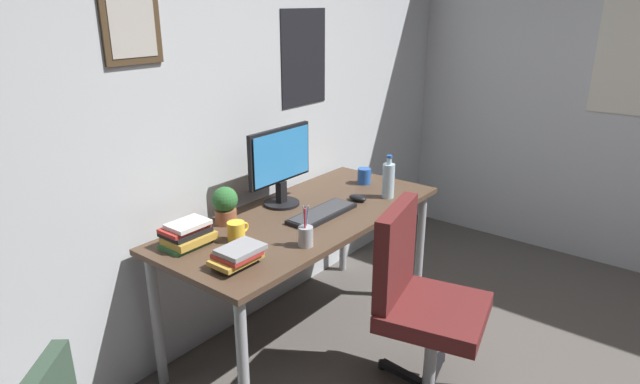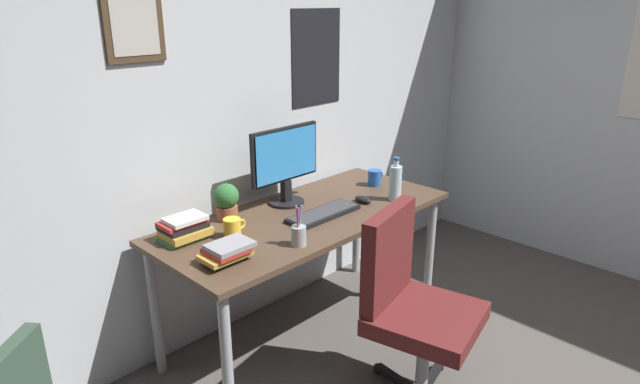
# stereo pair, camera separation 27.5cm
# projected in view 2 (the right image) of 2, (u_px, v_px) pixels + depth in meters

# --- Properties ---
(wall_back) EXTENTS (4.40, 0.10, 2.60)m
(wall_back) POSITION_uv_depth(u_px,v_px,m) (240.00, 102.00, 2.92)
(wall_back) COLOR silver
(wall_back) RESTS_ON ground_plane
(desk) EXTENTS (1.66, 0.72, 0.74)m
(desk) POSITION_uv_depth(u_px,v_px,m) (307.00, 227.00, 2.89)
(desk) COLOR #4C3828
(desk) RESTS_ON ground_plane
(office_chair) EXTENTS (0.58, 0.58, 0.95)m
(office_chair) POSITION_uv_depth(u_px,v_px,m) (411.00, 301.00, 2.45)
(office_chair) COLOR #591E1E
(office_chair) RESTS_ON ground_plane
(monitor) EXTENTS (0.46, 0.20, 0.43)m
(monitor) POSITION_uv_depth(u_px,v_px,m) (285.00, 162.00, 2.94)
(monitor) COLOR black
(monitor) RESTS_ON desk
(keyboard) EXTENTS (0.43, 0.15, 0.03)m
(keyboard) POSITION_uv_depth(u_px,v_px,m) (323.00, 214.00, 2.84)
(keyboard) COLOR black
(keyboard) RESTS_ON desk
(computer_mouse) EXTENTS (0.06, 0.11, 0.04)m
(computer_mouse) POSITION_uv_depth(u_px,v_px,m) (363.00, 199.00, 3.03)
(computer_mouse) COLOR black
(computer_mouse) RESTS_ON desk
(water_bottle) EXTENTS (0.07, 0.07, 0.25)m
(water_bottle) POSITION_uv_depth(u_px,v_px,m) (395.00, 182.00, 3.04)
(water_bottle) COLOR silver
(water_bottle) RESTS_ON desk
(coffee_mug_near) EXTENTS (0.12, 0.08, 0.10)m
(coffee_mug_near) POSITION_uv_depth(u_px,v_px,m) (233.00, 228.00, 2.57)
(coffee_mug_near) COLOR yellow
(coffee_mug_near) RESTS_ON desk
(coffee_mug_far) EXTENTS (0.12, 0.08, 0.10)m
(coffee_mug_far) POSITION_uv_depth(u_px,v_px,m) (375.00, 178.00, 3.30)
(coffee_mug_far) COLOR #2659B2
(coffee_mug_far) RESTS_ON desk
(potted_plant) EXTENTS (0.13, 0.13, 0.20)m
(potted_plant) POSITION_uv_depth(u_px,v_px,m) (226.00, 201.00, 2.76)
(potted_plant) COLOR brown
(potted_plant) RESTS_ON desk
(pen_cup) EXTENTS (0.07, 0.07, 0.20)m
(pen_cup) POSITION_uv_depth(u_px,v_px,m) (299.00, 235.00, 2.49)
(pen_cup) COLOR #9EA0A5
(pen_cup) RESTS_ON desk
(book_stack_left) EXTENTS (0.23, 0.18, 0.11)m
(book_stack_left) POSITION_uv_depth(u_px,v_px,m) (184.00, 228.00, 2.55)
(book_stack_left) COLOR #33723F
(book_stack_left) RESTS_ON desk
(book_stack_right) EXTENTS (0.22, 0.15, 0.09)m
(book_stack_right) POSITION_uv_depth(u_px,v_px,m) (227.00, 252.00, 2.33)
(book_stack_right) COLOR black
(book_stack_right) RESTS_ON desk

